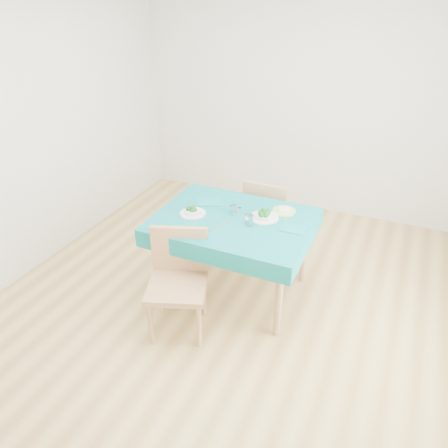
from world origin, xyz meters
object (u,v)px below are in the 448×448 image
at_px(bowl_near, 193,210).
at_px(bowl_far, 264,214).
at_px(chair_near, 176,272).
at_px(chair_far, 270,205).
at_px(table, 233,256).
at_px(side_plate, 284,211).

distance_m(bowl_near, bowl_far, 0.62).
relative_size(chair_near, chair_far, 1.05).
bearing_deg(bowl_far, table, -153.65).
bearing_deg(chair_near, side_plate, 39.61).
bearing_deg(table, side_plate, 40.45).
height_order(table, chair_near, chair_near).
relative_size(chair_near, side_plate, 5.59).
relative_size(table, side_plate, 6.49).
xyz_separation_m(table, side_plate, (0.36, 0.30, 0.38)).
xyz_separation_m(chair_near, bowl_far, (0.44, 0.77, 0.22)).
bearing_deg(chair_far, bowl_near, 63.88).
height_order(table, side_plate, side_plate).
bearing_deg(side_plate, bowl_far, -123.03).
xyz_separation_m(bowl_near, bowl_far, (0.59, 0.18, 0.00)).
height_order(table, chair_far, chair_far).
bearing_deg(chair_far, table, 85.32).
bearing_deg(side_plate, chair_far, 120.19).
relative_size(chair_far, side_plate, 5.31).
xyz_separation_m(chair_near, side_plate, (0.56, 0.96, 0.19)).
relative_size(table, bowl_near, 5.88).
bearing_deg(chair_far, chair_near, 80.04).
bearing_deg(table, chair_near, -107.05).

